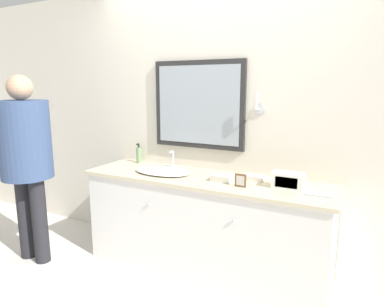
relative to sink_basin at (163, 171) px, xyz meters
name	(u,v)px	position (x,y,z in m)	size (l,w,h in m)	color
ground_plane	(188,285)	(0.40, -0.28, -0.86)	(14.00, 14.00, 0.00)	silver
wall_back	(220,123)	(0.40, 0.35, 0.42)	(8.00, 0.18, 2.55)	silver
vanity_counter	(204,224)	(0.40, 0.02, -0.44)	(2.18, 0.60, 0.85)	white
sink_basin	(163,171)	(0.00, 0.00, 0.00)	(0.54, 0.38, 0.18)	white
soap_bottle	(139,155)	(-0.44, 0.23, 0.06)	(0.05, 0.05, 0.20)	#709966
appliance_box	(288,181)	(1.10, 0.05, 0.04)	(0.23, 0.14, 0.12)	white
picture_frame	(240,180)	(0.77, -0.09, 0.03)	(0.09, 0.01, 0.10)	brown
hand_towel_near_sink	(254,178)	(0.80, 0.15, 0.00)	(0.17, 0.11, 0.04)	silver
hand_towel_far_corner	(222,178)	(0.58, -0.01, 0.01)	(0.17, 0.10, 0.05)	silver
metal_tray	(319,195)	(1.34, -0.02, -0.01)	(0.20, 0.09, 0.01)	silver
person	(26,150)	(-1.09, -0.56, 0.19)	(0.45, 0.45, 1.71)	#232328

